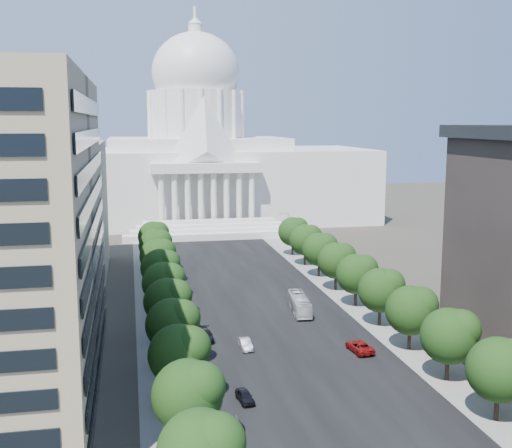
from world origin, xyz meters
TOP-DOWN VIEW (x-y plane):
  - road_asphalt at (0.00, 90.00)m, footprint 30.00×260.00m
  - sidewalk_left at (-19.00, 90.00)m, footprint 8.00×260.00m
  - sidewalk_right at (19.00, 90.00)m, footprint 8.00×260.00m
  - capitol at (0.00, 184.89)m, footprint 120.00×56.00m
  - office_block_left_far at (-48.00, 100.00)m, footprint 38.00×52.00m
  - tree_l_b at (-17.66, 23.81)m, footprint 7.79×7.60m
  - tree_l_c at (-17.66, 35.81)m, footprint 7.79×7.60m
  - tree_l_d at (-17.66, 47.81)m, footprint 7.79×7.60m
  - tree_l_e at (-17.66, 59.81)m, footprint 7.79×7.60m
  - tree_l_f at (-17.66, 71.81)m, footprint 7.79×7.60m
  - tree_l_g at (-17.66, 83.81)m, footprint 7.79×7.60m
  - tree_l_h at (-17.66, 95.81)m, footprint 7.79×7.60m
  - tree_l_i at (-17.66, 107.81)m, footprint 7.79×7.60m
  - tree_l_j at (-17.66, 119.81)m, footprint 7.79×7.60m
  - tree_r_b at (18.34, 23.81)m, footprint 7.79×7.60m
  - tree_r_c at (18.34, 35.81)m, footprint 7.79×7.60m
  - tree_r_d at (18.34, 47.81)m, footprint 7.79×7.60m
  - tree_r_e at (18.34, 59.81)m, footprint 7.79×7.60m
  - tree_r_f at (18.34, 71.81)m, footprint 7.79×7.60m
  - tree_r_g at (18.34, 83.81)m, footprint 7.79×7.60m
  - tree_r_h at (18.34, 95.81)m, footprint 7.79×7.60m
  - tree_r_i at (18.34, 107.81)m, footprint 7.79×7.60m
  - tree_r_j at (18.34, 119.81)m, footprint 7.79×7.60m
  - streetlight_b at (19.90, 35.00)m, footprint 2.61×0.44m
  - streetlight_c at (19.90, 60.00)m, footprint 2.61×0.44m
  - streetlight_d at (19.90, 85.00)m, footprint 2.61×0.44m
  - streetlight_e at (19.90, 110.00)m, footprint 2.61×0.44m
  - streetlight_f at (19.90, 135.00)m, footprint 2.61×0.44m
  - car_dark_a at (-10.00, 34.44)m, footprint 2.18×4.35m
  - car_silver at (-6.61, 53.06)m, footprint 1.76×4.63m
  - car_red at (10.15, 48.40)m, footprint 3.32×6.14m
  - car_dark_b at (-12.11, 58.16)m, footprint 2.30×5.47m
  - car_parked at (-12.52, 27.16)m, footprint 1.70×4.06m
  - city_bus at (6.48, 69.82)m, footprint 3.89×11.87m

SIDE VIEW (x-z plane):
  - road_asphalt at x=0.00m, z-range -0.01..0.01m
  - sidewalk_left at x=-19.00m, z-range -0.01..0.01m
  - sidewalk_right at x=19.00m, z-range -0.01..0.01m
  - car_parked at x=-12.52m, z-range 0.00..1.37m
  - car_dark_a at x=-10.00m, z-range 0.00..1.42m
  - car_silver at x=-6.61m, z-range 0.00..1.51m
  - car_dark_b at x=-12.11m, z-range 0.00..1.58m
  - car_red at x=10.15m, z-range 0.00..1.63m
  - city_bus at x=6.48m, z-range 0.00..3.25m
  - streetlight_b at x=19.90m, z-range 1.32..10.32m
  - streetlight_c at x=19.90m, z-range 1.32..10.32m
  - streetlight_d at x=19.90m, z-range 1.32..10.32m
  - streetlight_e at x=19.90m, z-range 1.32..10.32m
  - streetlight_f at x=19.90m, z-range 1.32..10.32m
  - tree_l_b at x=-17.66m, z-range 1.47..11.44m
  - tree_l_c at x=-17.66m, z-range 1.47..11.44m
  - tree_l_d at x=-17.66m, z-range 1.47..11.44m
  - tree_l_e at x=-17.66m, z-range 1.47..11.44m
  - tree_l_f at x=-17.66m, z-range 1.47..11.44m
  - tree_l_g at x=-17.66m, z-range 1.47..11.44m
  - tree_l_h at x=-17.66m, z-range 1.47..11.44m
  - tree_l_i at x=-17.66m, z-range 1.47..11.44m
  - tree_l_j at x=-17.66m, z-range 1.47..11.44m
  - tree_r_b at x=18.34m, z-range 1.47..11.44m
  - tree_r_c at x=18.34m, z-range 1.47..11.44m
  - tree_r_d at x=18.34m, z-range 1.47..11.44m
  - tree_r_e at x=18.34m, z-range 1.47..11.44m
  - tree_r_f at x=18.34m, z-range 1.47..11.44m
  - tree_r_g at x=18.34m, z-range 1.47..11.44m
  - tree_r_h at x=18.34m, z-range 1.47..11.44m
  - tree_r_i at x=18.34m, z-range 1.47..11.44m
  - tree_r_j at x=18.34m, z-range 1.47..11.44m
  - office_block_left_far at x=-48.00m, z-range 0.00..30.00m
  - capitol at x=0.00m, z-range -16.49..56.51m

